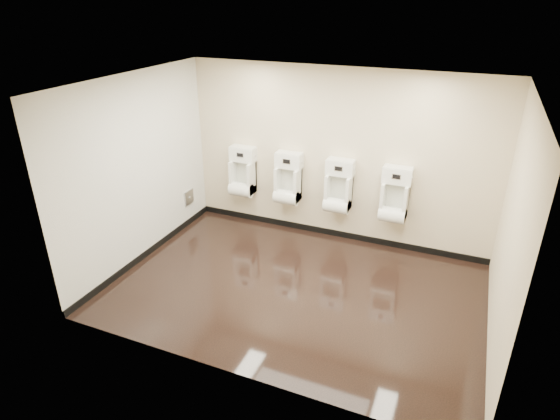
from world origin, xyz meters
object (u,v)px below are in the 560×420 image
at_px(urinal_1, 288,182).
at_px(urinal_2, 338,190).
at_px(urinal_3, 394,199).
at_px(access_panel, 189,197).
at_px(urinal_0, 242,175).

relative_size(urinal_1, urinal_2, 1.00).
distance_m(urinal_2, urinal_3, 0.89).
bearing_deg(urinal_2, access_panel, -171.23).
height_order(urinal_2, urinal_3, same).
relative_size(access_panel, urinal_1, 0.29).
xyz_separation_m(urinal_1, urinal_3, (1.76, 0.00, 0.00)).
height_order(access_panel, urinal_1, urinal_1).
bearing_deg(urinal_3, urinal_0, 180.00).
relative_size(urinal_0, urinal_2, 1.00).
distance_m(urinal_0, urinal_1, 0.84).
bearing_deg(urinal_0, urinal_2, 0.00).
bearing_deg(access_panel, urinal_1, 13.11).
bearing_deg(urinal_1, urinal_0, 180.00).
relative_size(access_panel, urinal_0, 0.29).
height_order(urinal_0, urinal_1, same).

